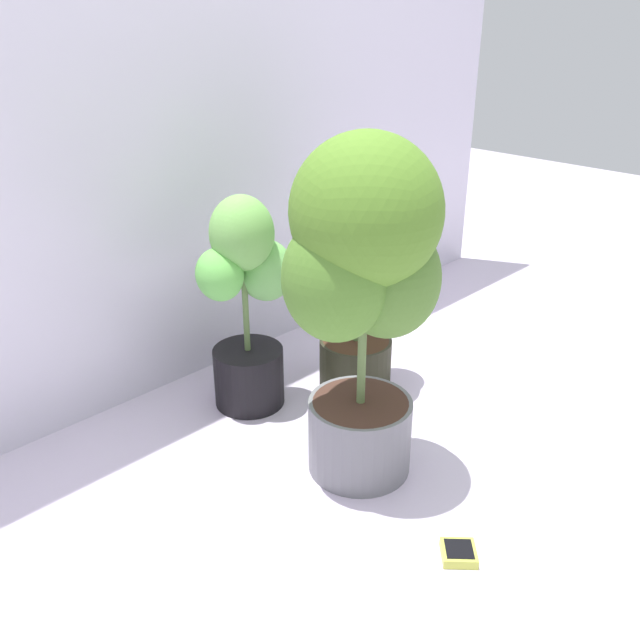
# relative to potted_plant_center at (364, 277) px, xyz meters

# --- Properties ---
(ground_plane) EXTENTS (8.00, 8.00, 0.00)m
(ground_plane) POSITION_rel_potted_plant_center_xyz_m (0.02, -0.09, -0.57)
(ground_plane) COLOR silver
(ground_plane) RESTS_ON ground
(mylar_back_wall) EXTENTS (3.20, 0.01, 2.00)m
(mylar_back_wall) POSITION_rel_potted_plant_center_xyz_m (0.02, 0.77, 0.43)
(mylar_back_wall) COLOR silver
(mylar_back_wall) RESTS_ON ground
(potted_plant_center) EXTENTS (0.51, 0.51, 0.92)m
(potted_plant_center) POSITION_rel_potted_plant_center_xyz_m (0.00, 0.00, 0.00)
(potted_plant_center) COLOR slate
(potted_plant_center) RESTS_ON ground
(potted_plant_back_right) EXTENTS (0.40, 0.31, 0.84)m
(potted_plant_back_right) POSITION_rel_potted_plant_center_xyz_m (0.33, 0.31, -0.10)
(potted_plant_back_right) COLOR #2A2A1B
(potted_plant_back_right) RESTS_ON ground
(potted_plant_back_center) EXTENTS (0.32, 0.25, 0.68)m
(potted_plant_back_center) POSITION_rel_potted_plant_center_xyz_m (0.01, 0.47, -0.21)
(potted_plant_back_center) COLOR black
(potted_plant_back_center) RESTS_ON ground
(hygrometer_box) EXTENTS (0.11, 0.11, 0.03)m
(hygrometer_box) POSITION_rel_potted_plant_center_xyz_m (-0.09, -0.39, -0.55)
(hygrometer_box) COLOR #C8CF4A
(hygrometer_box) RESTS_ON ground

